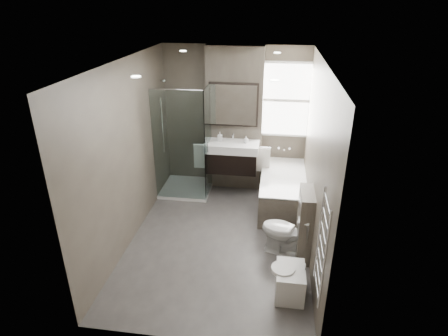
% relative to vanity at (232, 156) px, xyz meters
% --- Properties ---
extents(room, '(2.70, 3.90, 2.70)m').
position_rel_vanity_xyz_m(room, '(0.00, -1.43, 0.56)').
color(room, '#4B4745').
rests_on(room, ground).
extents(vanity_pier, '(1.00, 0.25, 2.60)m').
position_rel_vanity_xyz_m(vanity_pier, '(0.00, 0.35, 0.56)').
color(vanity_pier, '#534C41').
rests_on(vanity_pier, ground).
extents(vanity, '(0.95, 0.47, 0.66)m').
position_rel_vanity_xyz_m(vanity, '(0.00, 0.00, 0.00)').
color(vanity, black).
rests_on(vanity, vanity_pier).
extents(mirror_cabinet, '(0.86, 0.08, 0.76)m').
position_rel_vanity_xyz_m(mirror_cabinet, '(0.00, 0.19, 0.89)').
color(mirror_cabinet, black).
rests_on(mirror_cabinet, vanity_pier).
extents(towel_left, '(0.24, 0.06, 0.44)m').
position_rel_vanity_xyz_m(towel_left, '(-0.56, -0.02, -0.02)').
color(towel_left, silver).
rests_on(towel_left, vanity_pier).
extents(towel_right, '(0.24, 0.06, 0.44)m').
position_rel_vanity_xyz_m(towel_right, '(0.56, -0.02, -0.02)').
color(towel_right, silver).
rests_on(towel_right, vanity_pier).
extents(shower_enclosure, '(0.90, 0.90, 2.00)m').
position_rel_vanity_xyz_m(shower_enclosure, '(-0.75, -0.08, -0.25)').
color(shower_enclosure, white).
rests_on(shower_enclosure, ground).
extents(bathtub, '(0.75, 1.60, 0.57)m').
position_rel_vanity_xyz_m(bathtub, '(0.92, -0.33, -0.43)').
color(bathtub, '#534C41').
rests_on(bathtub, ground).
extents(window, '(0.98, 0.06, 1.33)m').
position_rel_vanity_xyz_m(window, '(0.90, 0.45, 0.93)').
color(window, white).
rests_on(window, room).
extents(toilet, '(0.79, 0.60, 0.71)m').
position_rel_vanity_xyz_m(toilet, '(0.97, -1.67, -0.38)').
color(toilet, white).
rests_on(toilet, ground).
extents(cistern_box, '(0.19, 0.55, 1.00)m').
position_rel_vanity_xyz_m(cistern_box, '(1.21, -1.68, -0.24)').
color(cistern_box, '#534C41').
rests_on(cistern_box, ground).
extents(bidet, '(0.41, 0.47, 0.49)m').
position_rel_vanity_xyz_m(bidet, '(1.01, -2.49, -0.54)').
color(bidet, white).
rests_on(bidet, ground).
extents(towel_radiator, '(0.03, 0.49, 1.10)m').
position_rel_vanity_xyz_m(towel_radiator, '(1.25, -3.03, 0.38)').
color(towel_radiator, silver).
rests_on(towel_radiator, room).
extents(soap_bottle_a, '(0.08, 0.08, 0.17)m').
position_rel_vanity_xyz_m(soap_bottle_a, '(-0.22, 0.05, 0.34)').
color(soap_bottle_a, white).
rests_on(soap_bottle_a, vanity).
extents(soap_bottle_b, '(0.09, 0.09, 0.12)m').
position_rel_vanity_xyz_m(soap_bottle_b, '(0.24, 0.04, 0.32)').
color(soap_bottle_b, white).
rests_on(soap_bottle_b, vanity).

